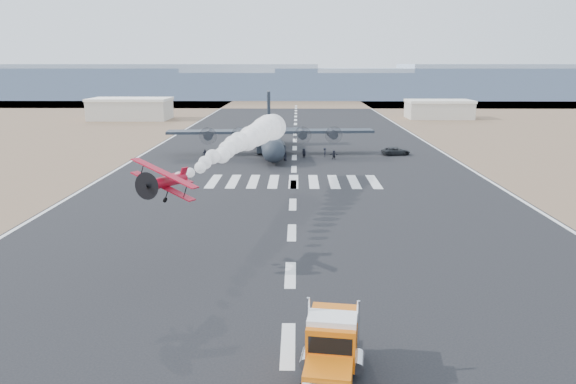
{
  "coord_description": "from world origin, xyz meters",
  "views": [
    {
      "loc": [
        0.53,
        -32.06,
        17.19
      ],
      "look_at": [
        -0.42,
        25.51,
        4.0
      ],
      "focal_mm": 35.0,
      "sensor_mm": 36.0,
      "label": 1
    }
  ],
  "objects_px": {
    "aerobatic_biplane": "(165,181)",
    "crew_h": "(304,153)",
    "crew_a": "(266,155)",
    "crew_c": "(325,152)",
    "transport_aircraft": "(271,138)",
    "crew_f": "(334,155)",
    "support_vehicle": "(396,151)",
    "crew_e": "(285,156)",
    "hangar_right": "(439,109)",
    "crew_d": "(205,154)",
    "crew_g": "(304,153)",
    "semi_truck": "(332,348)",
    "hangar_left": "(131,109)",
    "crew_b": "(271,153)"
  },
  "relations": [
    {
      "from": "hangar_right",
      "to": "crew_c",
      "type": "relative_size",
      "value": 11.86
    },
    {
      "from": "hangar_left",
      "to": "crew_c",
      "type": "bearing_deg",
      "value": -51.38
    },
    {
      "from": "aerobatic_biplane",
      "to": "crew_a",
      "type": "relative_size",
      "value": 3.3
    },
    {
      "from": "hangar_right",
      "to": "crew_h",
      "type": "distance_m",
      "value": 89.93
    },
    {
      "from": "semi_truck",
      "to": "crew_f",
      "type": "height_order",
      "value": "semi_truck"
    },
    {
      "from": "hangar_right",
      "to": "aerobatic_biplane",
      "type": "distance_m",
      "value": 148.15
    },
    {
      "from": "crew_a",
      "to": "crew_h",
      "type": "bearing_deg",
      "value": 138.58
    },
    {
      "from": "crew_a",
      "to": "crew_h",
      "type": "distance_m",
      "value": 7.41
    },
    {
      "from": "crew_d",
      "to": "crew_e",
      "type": "relative_size",
      "value": 1.19
    },
    {
      "from": "crew_a",
      "to": "crew_f",
      "type": "bearing_deg",
      "value": 121.75
    },
    {
      "from": "hangar_left",
      "to": "crew_f",
      "type": "bearing_deg",
      "value": -51.67
    },
    {
      "from": "crew_h",
      "to": "aerobatic_biplane",
      "type": "bearing_deg",
      "value": -54.31
    },
    {
      "from": "crew_a",
      "to": "crew_d",
      "type": "xyz_separation_m",
      "value": [
        -11.26,
        0.6,
        0.03
      ]
    },
    {
      "from": "crew_a",
      "to": "crew_g",
      "type": "distance_m",
      "value": 7.66
    },
    {
      "from": "transport_aircraft",
      "to": "crew_f",
      "type": "xyz_separation_m",
      "value": [
        12.01,
        -7.75,
        -2.13
      ]
    },
    {
      "from": "semi_truck",
      "to": "crew_e",
      "type": "xyz_separation_m",
      "value": [
        -4.1,
        72.4,
        -1.09
      ]
    },
    {
      "from": "hangar_left",
      "to": "transport_aircraft",
      "type": "xyz_separation_m",
      "value": [
        47.28,
        -67.25,
        -0.45
      ]
    },
    {
      "from": "crew_a",
      "to": "crew_g",
      "type": "height_order",
      "value": "crew_a"
    },
    {
      "from": "crew_a",
      "to": "crew_c",
      "type": "xyz_separation_m",
      "value": [
        10.89,
        3.68,
        -0.04
      ]
    },
    {
      "from": "support_vehicle",
      "to": "crew_a",
      "type": "relative_size",
      "value": 2.99
    },
    {
      "from": "hangar_right",
      "to": "transport_aircraft",
      "type": "relative_size",
      "value": 0.51
    },
    {
      "from": "hangar_right",
      "to": "crew_h",
      "type": "xyz_separation_m",
      "value": [
        -44.28,
        -78.25,
        -2.15
      ]
    },
    {
      "from": "support_vehicle",
      "to": "aerobatic_biplane",
      "type": "bearing_deg",
      "value": 142.87
    },
    {
      "from": "aerobatic_biplane",
      "to": "crew_d",
      "type": "bearing_deg",
      "value": 106.98
    },
    {
      "from": "semi_truck",
      "to": "crew_b",
      "type": "bearing_deg",
      "value": 103.08
    },
    {
      "from": "crew_g",
      "to": "support_vehicle",
      "type": "bearing_deg",
      "value": -148.45
    },
    {
      "from": "hangar_right",
      "to": "crew_d",
      "type": "height_order",
      "value": "hangar_right"
    },
    {
      "from": "crew_d",
      "to": "crew_h",
      "type": "bearing_deg",
      "value": 29.76
    },
    {
      "from": "semi_truck",
      "to": "crew_g",
      "type": "height_order",
      "value": "semi_truck"
    },
    {
      "from": "hangar_left",
      "to": "crew_h",
      "type": "relative_size",
      "value": 14.33
    },
    {
      "from": "aerobatic_biplane",
      "to": "crew_c",
      "type": "xyz_separation_m",
      "value": [
        16.07,
        59.71,
        -6.84
      ]
    },
    {
      "from": "support_vehicle",
      "to": "crew_g",
      "type": "height_order",
      "value": "crew_g"
    },
    {
      "from": "aerobatic_biplane",
      "to": "crew_h",
      "type": "bearing_deg",
      "value": 89.21
    },
    {
      "from": "crew_g",
      "to": "crew_h",
      "type": "distance_m",
      "value": 0.34
    },
    {
      "from": "transport_aircraft",
      "to": "crew_f",
      "type": "relative_size",
      "value": 23.88
    },
    {
      "from": "crew_f",
      "to": "crew_g",
      "type": "height_order",
      "value": "crew_g"
    },
    {
      "from": "crew_f",
      "to": "crew_h",
      "type": "distance_m",
      "value": 5.83
    },
    {
      "from": "crew_e",
      "to": "transport_aircraft",
      "type": "bearing_deg",
      "value": 58.47
    },
    {
      "from": "crew_g",
      "to": "crew_e",
      "type": "bearing_deg",
      "value": 65.43
    },
    {
      "from": "hangar_right",
      "to": "crew_d",
      "type": "relative_size",
      "value": 10.94
    },
    {
      "from": "hangar_right",
      "to": "semi_truck",
      "type": "relative_size",
      "value": 2.36
    },
    {
      "from": "semi_truck",
      "to": "crew_g",
      "type": "relative_size",
      "value": 5.18
    },
    {
      "from": "support_vehicle",
      "to": "crew_e",
      "type": "bearing_deg",
      "value": 96.23
    },
    {
      "from": "crew_f",
      "to": "hangar_right",
      "type": "bearing_deg",
      "value": 67.11
    },
    {
      "from": "crew_e",
      "to": "aerobatic_biplane",
      "type": "bearing_deg",
      "value": -149.25
    },
    {
      "from": "support_vehicle",
      "to": "crew_a",
      "type": "xyz_separation_m",
      "value": [
        -24.78,
        -6.28,
        0.15
      ]
    },
    {
      "from": "hangar_right",
      "to": "transport_aircraft",
      "type": "xyz_separation_m",
      "value": [
        -50.72,
        -72.25,
        -0.05
      ]
    },
    {
      "from": "crew_f",
      "to": "crew_a",
      "type": "bearing_deg",
      "value": -172.93
    },
    {
      "from": "crew_h",
      "to": "crew_g",
      "type": "bearing_deg",
      "value": 110.68
    },
    {
      "from": "crew_a",
      "to": "crew_e",
      "type": "bearing_deg",
      "value": 109.91
    }
  ]
}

